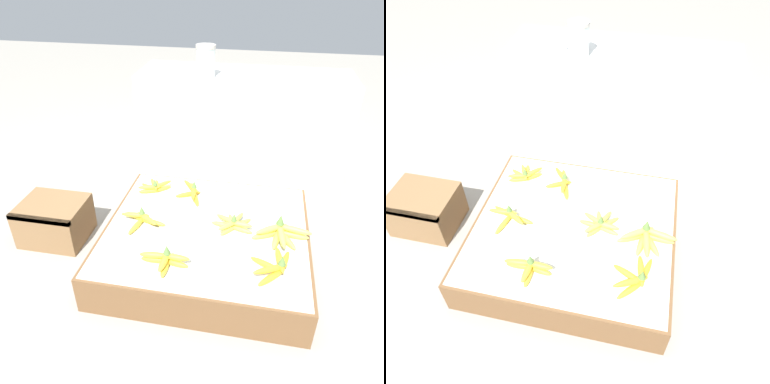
% 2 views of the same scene
% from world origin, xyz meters
% --- Properties ---
extents(ground_plane, '(10.00, 10.00, 0.00)m').
position_xyz_m(ground_plane, '(0.00, 0.00, 0.00)').
color(ground_plane, gray).
extents(display_platform, '(0.96, 0.89, 0.19)m').
position_xyz_m(display_platform, '(0.00, 0.00, 0.09)').
color(display_platform, brown).
rests_on(display_platform, ground_plane).
extents(back_vendor_table, '(1.25, 0.41, 0.71)m').
position_xyz_m(back_vendor_table, '(0.09, 0.82, 0.36)').
color(back_vendor_table, white).
rests_on(back_vendor_table, ground_plane).
extents(wooden_crate, '(0.33, 0.28, 0.21)m').
position_xyz_m(wooden_crate, '(-0.81, 0.01, 0.11)').
color(wooden_crate, olive).
rests_on(wooden_crate, ground_plane).
extents(banana_bunch_front_midleft, '(0.22, 0.13, 0.10)m').
position_xyz_m(banana_bunch_front_midleft, '(-0.13, -0.29, 0.22)').
color(banana_bunch_front_midleft, gold).
rests_on(banana_bunch_front_midleft, display_platform).
extents(banana_bunch_front_right, '(0.18, 0.24, 0.10)m').
position_xyz_m(banana_bunch_front_right, '(0.32, -0.24, 0.22)').
color(banana_bunch_front_right, gold).
rests_on(banana_bunch_front_right, display_platform).
extents(banana_bunch_middle_left, '(0.23, 0.18, 0.09)m').
position_xyz_m(banana_bunch_middle_left, '(-0.31, -0.03, 0.21)').
color(banana_bunch_middle_left, gold).
rests_on(banana_bunch_middle_left, display_platform).
extents(banana_bunch_middle_midright, '(0.20, 0.18, 0.09)m').
position_xyz_m(banana_bunch_middle_midright, '(0.12, 0.02, 0.21)').
color(banana_bunch_middle_midright, gold).
rests_on(banana_bunch_middle_midright, display_platform).
extents(banana_bunch_middle_right, '(0.28, 0.19, 0.11)m').
position_xyz_m(banana_bunch_middle_right, '(0.35, -0.02, 0.22)').
color(banana_bunch_middle_right, '#DBCC4C').
rests_on(banana_bunch_middle_right, display_platform).
extents(banana_bunch_back_left, '(0.18, 0.16, 0.08)m').
position_xyz_m(banana_bunch_back_left, '(-0.34, 0.28, 0.21)').
color(banana_bunch_back_left, gold).
rests_on(banana_bunch_back_left, display_platform).
extents(banana_bunch_back_midleft, '(0.15, 0.23, 0.09)m').
position_xyz_m(banana_bunch_back_midleft, '(-0.12, 0.26, 0.21)').
color(banana_bunch_back_midleft, gold).
rests_on(banana_bunch_back_midleft, display_platform).
extents(glass_jar, '(0.11, 0.11, 0.17)m').
position_xyz_m(glass_jar, '(-0.13, 0.68, 0.80)').
color(glass_jar, silver).
rests_on(glass_jar, back_vendor_table).
extents(foam_tray_white, '(0.30, 0.20, 0.02)m').
position_xyz_m(foam_tray_white, '(0.35, 0.80, 0.72)').
color(foam_tray_white, white).
rests_on(foam_tray_white, back_vendor_table).
extents(foam_tray_dark, '(0.27, 0.16, 0.02)m').
position_xyz_m(foam_tray_dark, '(-0.34, 0.79, 0.72)').
color(foam_tray_dark, white).
rests_on(foam_tray_dark, back_vendor_table).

